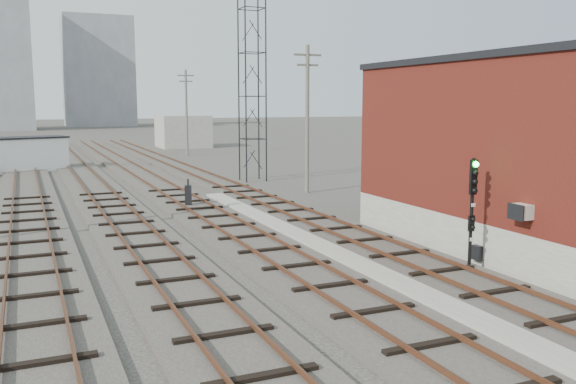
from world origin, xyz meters
TOP-DOWN VIEW (x-y plane):
  - ground at (0.00, 60.00)m, footprint 320.00×320.00m
  - track_right at (2.50, 39.00)m, footprint 3.20×90.00m
  - track_mid_right at (-1.50, 39.00)m, footprint 3.20×90.00m
  - track_mid_left at (-5.50, 39.00)m, footprint 3.20×90.00m
  - track_left at (-9.50, 39.00)m, footprint 3.20×90.00m
  - platform_curb at (0.50, 14.00)m, footprint 0.90×28.00m
  - brick_building at (7.50, 12.00)m, footprint 6.54×12.20m
  - lattice_tower at (5.50, 35.00)m, footprint 1.60×1.60m
  - utility_pole_right_a at (6.50, 28.00)m, footprint 1.80×0.24m
  - utility_pole_right_b at (6.50, 58.00)m, footprint 1.80×0.24m
  - apartment_right at (8.00, 150.00)m, footprint 16.00×12.00m
  - shed_right at (9.00, 70.00)m, footprint 6.00×6.00m
  - signal_mast at (3.70, 9.52)m, footprint 0.40×0.40m
  - switch_stand at (-1.69, 25.32)m, footprint 0.42×0.42m
  - site_trailer at (-9.59, 48.08)m, footprint 7.24×4.77m

SIDE VIEW (x-z plane):
  - ground at x=0.00m, z-range 0.00..0.00m
  - track_right at x=2.50m, z-range -0.09..0.30m
  - track_mid_right at x=-1.50m, z-range -0.09..0.30m
  - track_mid_left at x=-5.50m, z-range -0.09..0.30m
  - track_left at x=-9.50m, z-range -0.09..0.30m
  - platform_curb at x=0.50m, z-range 0.00..0.26m
  - switch_stand at x=-1.69m, z-range -0.04..1.42m
  - site_trailer at x=-9.59m, z-range 0.01..2.82m
  - shed_right at x=9.00m, z-range 0.00..4.00m
  - signal_mast at x=3.70m, z-range 0.29..4.07m
  - brick_building at x=7.50m, z-range 0.02..7.24m
  - utility_pole_right_a at x=6.50m, z-range 0.30..9.30m
  - utility_pole_right_b at x=6.50m, z-range 0.30..9.30m
  - lattice_tower at x=5.50m, z-range 0.00..15.00m
  - apartment_right at x=8.00m, z-range 0.00..26.00m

